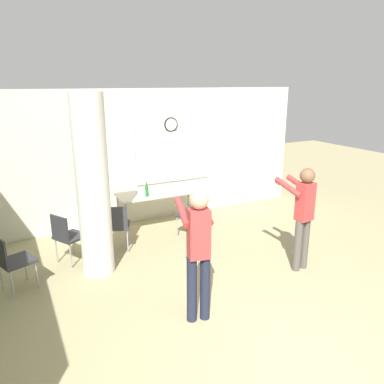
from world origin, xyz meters
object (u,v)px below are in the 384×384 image
Objects in this scene: chair_table_right at (193,212)px; chair_table_left at (117,224)px; person_playing_front at (198,245)px; chair_near_pillar at (67,235)px; person_playing_side at (303,211)px; bottle_on_table at (147,191)px; folding_table at (159,194)px; chair_by_left_wall at (11,259)px.

chair_table_left is at bearing 178.28° from chair_table_right.
person_playing_front reaches higher than chair_table_left.
chair_near_pillar is 3.83m from person_playing_side.
bottle_on_table is 1.80m from chair_near_pillar.
chair_table_right is 0.50× the size of person_playing_front.
chair_near_pillar is (-1.97, -0.82, -0.20)m from folding_table.
folding_table is 1.98× the size of chair_near_pillar.
chair_by_left_wall is at bearing -154.46° from bottle_on_table.
chair_near_pillar is 0.50× the size of person_playing_front.
chair_near_pillar is (-1.64, -0.64, -0.37)m from bottle_on_table.
chair_near_pillar is at bearing -173.44° from chair_table_left.
chair_by_left_wall is 4.39m from person_playing_side.
chair_table_right is 0.52× the size of person_playing_side.
person_playing_side is at bearing -17.73° from chair_by_left_wall.
bottle_on_table is at bearing 34.87° from chair_table_left.
folding_table is 1.00× the size of person_playing_front.
chair_by_left_wall and chair_table_left have the same top height.
person_playing_side is (1.66, -2.52, 0.11)m from bottle_on_table.
bottle_on_table is 0.34× the size of chair_by_left_wall.
chair_table_right is at bearing 115.97° from person_playing_side.
chair_table_left is 0.50× the size of person_playing_front.
folding_table is 3.02m from person_playing_side.
chair_table_left is 1.49m from chair_table_right.
folding_table is 1.98× the size of chair_table_left.
chair_table_left is at bearing -145.13° from bottle_on_table.
chair_table_left and chair_table_right have the same top height.
chair_near_pillar is at bearing -158.66° from bottle_on_table.
folding_table is at bearing 27.68° from bottle_on_table.
person_playing_side is at bearing 12.04° from person_playing_front.
person_playing_side reaches higher than chair_near_pillar.
chair_by_left_wall is 1.00× the size of chair_table_right.
person_playing_front is at bearing -103.71° from folding_table.
person_playing_side is at bearing -64.03° from chair_table_right.
chair_by_left_wall is at bearing 162.27° from person_playing_side.
bottle_on_table is at bearing 140.53° from chair_table_right.
folding_table is 1.98× the size of chair_by_left_wall.
bottle_on_table is at bearing -152.32° from folding_table.
person_playing_front is 2.14m from person_playing_side.
chair_table_right is (2.36, 0.05, 0.00)m from chair_near_pillar.
folding_table is at bearing 22.45° from chair_near_pillar.
chair_by_left_wall is at bearing 139.31° from person_playing_front.
chair_near_pillar is 2.36m from chair_table_right.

